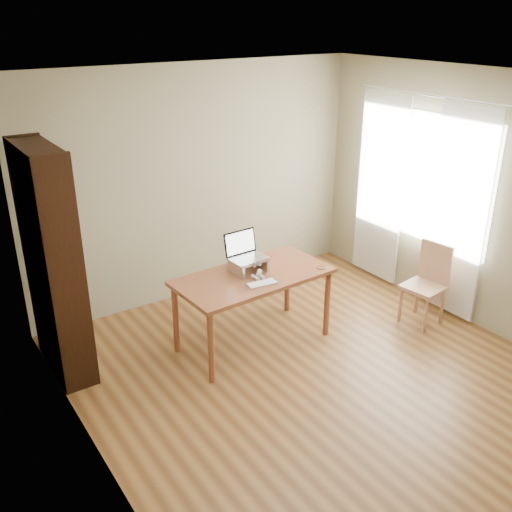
% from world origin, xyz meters
% --- Properties ---
extents(room, '(4.04, 4.54, 2.64)m').
position_xyz_m(room, '(0.03, 0.01, 1.30)').
color(room, '#573417').
rests_on(room, ground).
extents(bookshelf, '(0.30, 0.90, 2.10)m').
position_xyz_m(bookshelf, '(-1.83, 1.55, 1.05)').
color(bookshelf, black).
rests_on(bookshelf, ground).
extents(curtains, '(0.03, 1.90, 2.25)m').
position_xyz_m(curtains, '(1.92, 0.80, 1.17)').
color(curtains, white).
rests_on(curtains, ground).
extents(desk, '(1.54, 0.82, 0.75)m').
position_xyz_m(desk, '(-0.17, 0.91, 0.66)').
color(desk, brown).
rests_on(desk, ground).
extents(laptop_stand, '(0.32, 0.25, 0.13)m').
position_xyz_m(laptop_stand, '(-0.17, 0.99, 0.83)').
color(laptop_stand, silver).
rests_on(laptop_stand, desk).
extents(laptop, '(0.36, 0.31, 0.25)m').
position_xyz_m(laptop, '(-0.17, 1.06, 0.94)').
color(laptop, silver).
rests_on(laptop, laptop_stand).
extents(keyboard, '(0.30, 0.16, 0.02)m').
position_xyz_m(keyboard, '(-0.22, 0.69, 0.76)').
color(keyboard, silver).
rests_on(keyboard, desk).
extents(coaster, '(0.09, 0.09, 0.01)m').
position_xyz_m(coaster, '(0.47, 0.67, 0.75)').
color(coaster, '#53371C').
rests_on(coaster, desk).
extents(cat, '(0.26, 0.49, 0.17)m').
position_xyz_m(cat, '(-0.18, 1.02, 0.82)').
color(cat, '#403932').
rests_on(cat, desk).
extents(chair, '(0.43, 0.43, 0.86)m').
position_xyz_m(chair, '(1.61, 0.26, 0.46)').
color(chair, tan).
rests_on(chair, ground).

